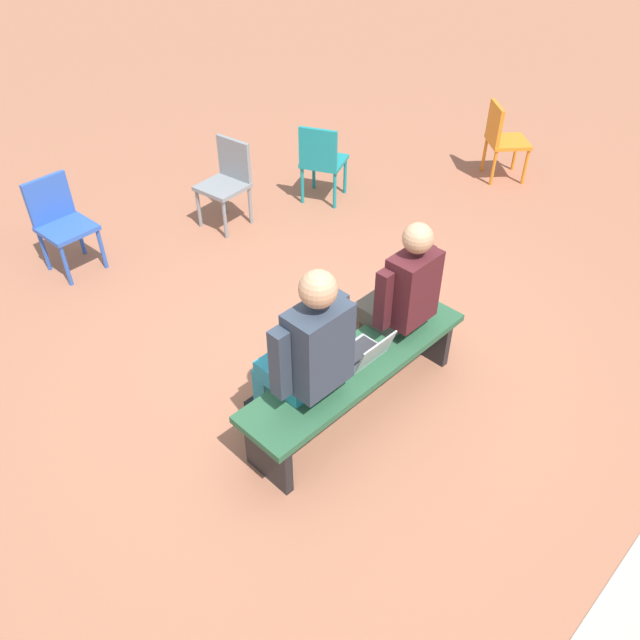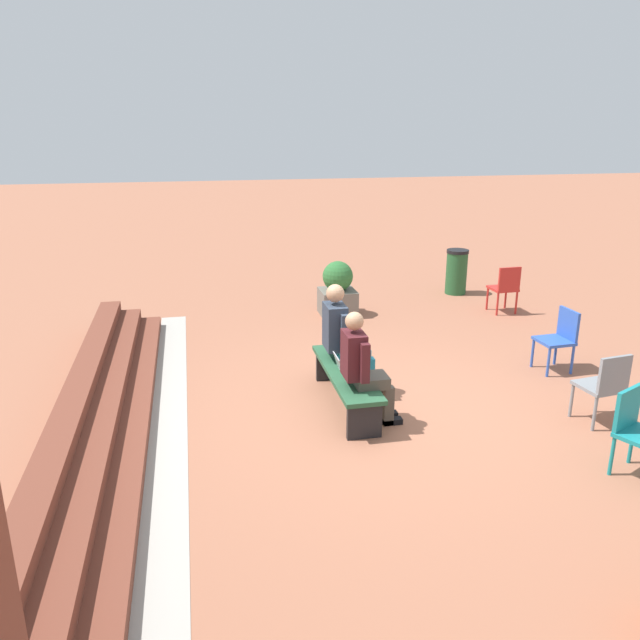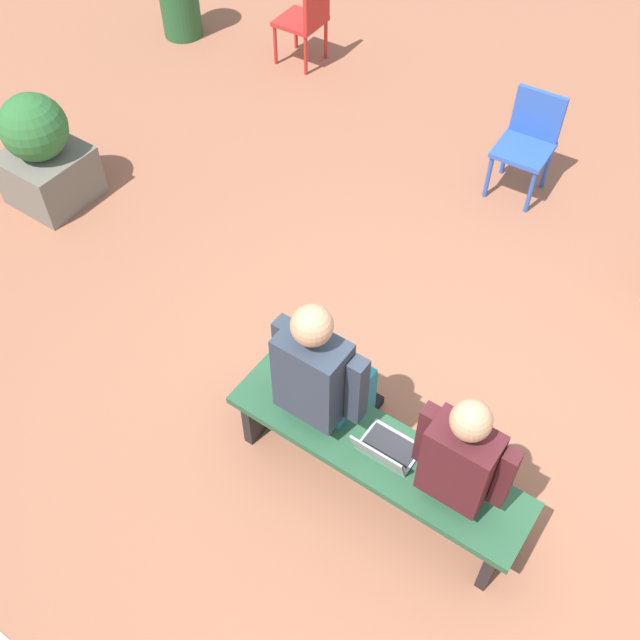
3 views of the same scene
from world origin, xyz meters
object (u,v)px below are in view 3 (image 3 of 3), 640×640
Objects in this scene: bench at (376,457)px; laptop at (386,450)px; person_adult at (324,376)px; person_student at (465,460)px; planter at (42,154)px; plastic_chair_far_right at (529,138)px; plastic_chair_foreground at (307,17)px.

bench is 0.16m from laptop.
person_student is at bearing 179.70° from person_adult.
bench is 1.39× the size of person_student.
bench is at bearing 168.09° from planter.
person_student is 1.55× the size of plastic_chair_far_right.
person_student reaches higher than plastic_chair_foreground.
planter is (0.51, 2.86, -0.04)m from plastic_chair_foreground.
person_adult reaches higher than person_student.
bench is 1.91× the size of planter.
bench is 2.14× the size of plastic_chair_far_right.
bench is at bearing 130.25° from plastic_chair_foreground.
planter is at bearing -12.19° from person_adult.
laptop is 3.11m from plastic_chair_far_right.
person_adult is at bearing -9.69° from bench.
plastic_chair_foreground is at bearing -49.31° from laptop.
bench is 4.73m from plastic_chair_foreground.
person_student is at bearing 134.85° from plastic_chair_foreground.
person_student reaches higher than bench.
laptop is at bearing 168.10° from planter.
planter reaches higher than bench.
planter is (3.62, -0.76, -0.06)m from laptop.
laptop reaches higher than bench.
laptop is at bearing 170.06° from person_adult.
person_adult is (0.88, -0.00, 0.03)m from person_student.
plastic_chair_far_right is (-2.56, 0.56, 0.00)m from plastic_chair_foreground.
plastic_chair_far_right reaches higher than laptop.
planter is at bearing 79.94° from plastic_chair_foreground.
laptop is at bearing 100.31° from plastic_chair_far_right.
plastic_chair_foreground and plastic_chair_far_right have the same top height.
person_adult is 4.43m from plastic_chair_foreground.
person_student reaches higher than plastic_chair_far_right.
person_adult is 3.24m from planter.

